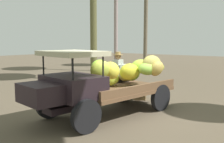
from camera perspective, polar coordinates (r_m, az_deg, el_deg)
ground_plane at (r=7.68m, az=2.10°, el=-8.92°), size 60.00×60.00×0.00m
truck at (r=7.16m, az=-1.65°, el=-2.36°), size 4.61×2.27×1.83m
farmer at (r=9.32m, az=1.36°, el=-0.09°), size 0.52×0.48×1.69m
wooden_crate at (r=9.34m, az=6.13°, el=-4.51°), size 0.65×0.62×0.51m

